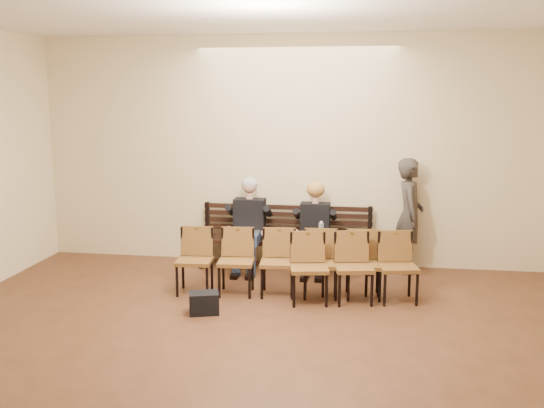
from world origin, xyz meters
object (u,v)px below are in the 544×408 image
(seated_woman, at_px, (315,230))
(bench, at_px, (285,254))
(passerby, at_px, (410,207))
(chair_row_back, at_px, (278,263))
(seated_man, at_px, (248,224))
(chair_row_front, at_px, (354,268))
(bag, at_px, (204,303))
(laptop, at_px, (248,233))
(water_bottle, at_px, (321,239))

(seated_woman, bearing_deg, bench, 165.13)
(passerby, distance_m, chair_row_back, 2.29)
(seated_man, relative_size, chair_row_front, 0.87)
(chair_row_front, bearing_deg, bag, -169.56)
(bench, distance_m, chair_row_front, 1.75)
(bag, bearing_deg, passerby, 40.48)
(bag, bearing_deg, seated_man, 84.86)
(seated_man, xyz_separation_m, laptop, (0.01, -0.14, -0.11))
(bench, relative_size, seated_woman, 2.07)
(seated_man, distance_m, passerby, 2.40)
(seated_man, xyz_separation_m, passerby, (2.37, 0.22, 0.29))
(bag, distance_m, chair_row_front, 1.93)
(bag, relative_size, chair_row_front, 0.22)
(chair_row_back, bearing_deg, laptop, 116.59)
(bench, xyz_separation_m, seated_man, (-0.54, -0.12, 0.47))
(seated_man, distance_m, seated_woman, 0.99)
(seated_man, distance_m, laptop, 0.18)
(chair_row_back, bearing_deg, water_bottle, 55.19)
(laptop, relative_size, passerby, 0.18)
(laptop, distance_m, water_bottle, 1.11)
(water_bottle, relative_size, chair_row_front, 0.16)
(bench, relative_size, chair_row_front, 1.62)
(seated_woman, relative_size, chair_row_back, 0.47)
(laptop, bearing_deg, seated_man, 100.70)
(chair_row_front, bearing_deg, seated_woman, 104.70)
(chair_row_front, relative_size, chair_row_back, 0.60)
(water_bottle, bearing_deg, chair_row_back, -120.55)
(bench, xyz_separation_m, water_bottle, (0.57, -0.42, 0.35))
(bag, bearing_deg, chair_row_front, 21.24)
(chair_row_back, bearing_deg, seated_man, 113.92)
(bench, height_order, water_bottle, water_bottle)
(bench, xyz_separation_m, chair_row_front, (1.05, -1.38, 0.22))
(bench, bearing_deg, laptop, -154.19)
(seated_woman, xyz_separation_m, bag, (-1.17, -1.95, -0.50))
(seated_man, relative_size, chair_row_back, 0.52)
(laptop, xyz_separation_m, passerby, (2.36, 0.36, 0.40))
(bag, relative_size, chair_row_back, 0.13)
(seated_woman, bearing_deg, chair_row_front, -64.50)
(seated_man, bearing_deg, chair_row_front, -38.38)
(seated_man, xyz_separation_m, chair_row_front, (1.60, -1.26, -0.25))
(bench, height_order, chair_row_front, chair_row_front)
(passerby, height_order, chair_row_front, passerby)
(seated_man, bearing_deg, chair_row_back, -61.82)
(passerby, bearing_deg, bench, 92.33)
(bag, bearing_deg, water_bottle, 52.11)
(bench, relative_size, passerby, 1.33)
(water_bottle, bearing_deg, laptop, 171.53)
(seated_man, height_order, laptop, seated_man)
(seated_woman, distance_m, water_bottle, 0.33)
(seated_woman, height_order, laptop, seated_woman)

